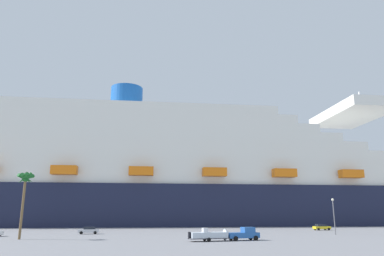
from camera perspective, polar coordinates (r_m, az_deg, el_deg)
The scene contains 8 objects.
ground_plane at distance 103.23m, azimuth -2.04°, elevation -15.89°, with size 600.00×600.00×0.00m, color gray.
cruise_ship at distance 138.82m, azimuth 1.80°, elevation -8.19°, with size 251.91×57.84×63.06m.
pickup_truck at distance 65.01m, azimuth 8.28°, elevation -16.36°, with size 5.75×2.66×2.20m.
small_boat_on_trailer at distance 62.74m, azimuth 3.30°, elevation -16.66°, with size 8.69×2.65×2.15m.
palm_tree at distance 73.50m, azimuth -25.02°, elevation -7.90°, with size 3.03×3.11×11.97m.
street_lamp at distance 86.10m, azimuth 21.60°, elevation -12.15°, with size 0.56×0.56×7.70m.
parked_car_silver_sedan at distance 86.29m, azimuth -16.11°, elevation -15.35°, with size 4.54×2.01×1.58m.
parked_car_yellow_taxi at distance 106.81m, azimuth 19.92°, elevation -14.60°, with size 4.58×2.11×1.58m.
Camera 1 is at (-19.18, -71.33, 4.64)m, focal length 33.51 mm.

